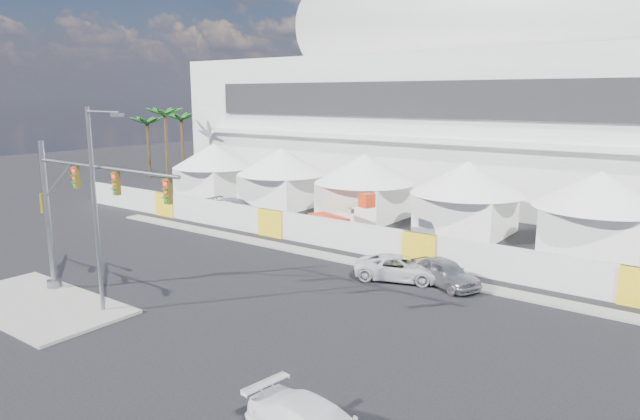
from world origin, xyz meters
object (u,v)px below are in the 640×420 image
Objects in this scene: pickup_curb at (399,268)px; boom_lift at (336,219)px; lot_car_c at (236,208)px; traffic_mast at (71,212)px; sedan_silver at (445,272)px; streetlight_median at (97,197)px.

boom_lift reaches higher than pickup_curb.
traffic_mast is (7.47, -18.88, 3.72)m from lot_car_c.
lot_car_c is 0.49× the size of traffic_mast.
lot_car_c reaches higher than sedan_silver.
sedan_silver reaches higher than pickup_curb.
traffic_mast is at bearing 117.18° from pickup_curb.
traffic_mast is (-11.67, -12.46, 3.81)m from pickup_curb.
boom_lift reaches higher than sedan_silver.
streetlight_median is at bearing -154.02° from lot_car_c.
lot_car_c is at bearing 111.58° from traffic_mast.
lot_car_c is at bearing 118.47° from streetlight_median.
traffic_mast is at bearing 173.74° from streetlight_median.
sedan_silver is 18.08m from streetlight_median.
traffic_mast reaches higher than boom_lift.
streetlight_median reaches higher than traffic_mast.
streetlight_median is (10.41, -19.20, 4.84)m from lot_car_c.
sedan_silver is 0.62× the size of boom_lift.
pickup_curb is 17.49m from traffic_mast.
pickup_curb is 0.52× the size of streetlight_median.
streetlight_median reaches higher than pickup_curb.
traffic_mast is 1.55× the size of boom_lift.
sedan_silver is 13.97m from boom_lift.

